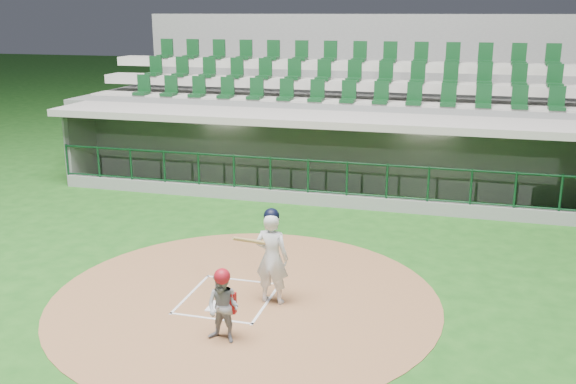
# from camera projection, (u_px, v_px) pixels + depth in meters

# --- Properties ---
(ground) EXTENTS (120.00, 120.00, 0.00)m
(ground) POSITION_uv_depth(u_px,v_px,m) (234.00, 292.00, 12.15)
(ground) COLOR #1A4E16
(ground) RESTS_ON ground
(dirt_circle) EXTENTS (7.20, 7.20, 0.01)m
(dirt_circle) POSITION_uv_depth(u_px,v_px,m) (245.00, 298.00, 11.89)
(dirt_circle) COLOR brown
(dirt_circle) RESTS_ON ground
(home_plate) EXTENTS (0.43, 0.43, 0.02)m
(home_plate) POSITION_uv_depth(u_px,v_px,m) (220.00, 307.00, 11.50)
(home_plate) COLOR white
(home_plate) RESTS_ON dirt_circle
(batter_box_chalk) EXTENTS (1.55, 1.80, 0.01)m
(batter_box_chalk) POSITION_uv_depth(u_px,v_px,m) (228.00, 298.00, 11.87)
(batter_box_chalk) COLOR white
(batter_box_chalk) RESTS_ON ground
(dugout_structure) EXTENTS (16.40, 3.70, 3.00)m
(dugout_structure) POSITION_uv_depth(u_px,v_px,m) (324.00, 157.00, 19.13)
(dugout_structure) COLOR slate
(dugout_structure) RESTS_ON ground
(seating_deck) EXTENTS (17.00, 6.72, 5.15)m
(seating_deck) POSITION_uv_depth(u_px,v_px,m) (342.00, 124.00, 21.89)
(seating_deck) COLOR slate
(seating_deck) RESTS_ON ground
(batter) EXTENTS (0.87, 0.87, 1.79)m
(batter) POSITION_uv_depth(u_px,v_px,m) (272.00, 256.00, 11.49)
(batter) COLOR silver
(batter) RESTS_ON dirt_circle
(catcher) EXTENTS (0.63, 0.52, 1.25)m
(catcher) POSITION_uv_depth(u_px,v_px,m) (223.00, 306.00, 10.18)
(catcher) COLOR gray
(catcher) RESTS_ON dirt_circle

